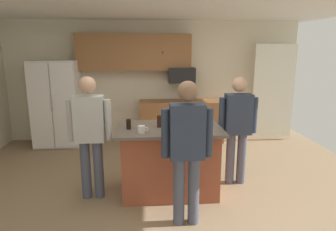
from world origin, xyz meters
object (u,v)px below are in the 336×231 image
(glass_dark_ale, at_px, (169,120))
(tumbler_amber, at_px, (195,126))
(kitchen_island, at_px, (169,160))
(glass_stout_tall, at_px, (129,124))
(microwave_over_range, at_px, (181,75))
(glass_pilsner, at_px, (160,121))
(person_guest_by_door, at_px, (90,130))
(person_elder_center, at_px, (238,124))
(refrigerator, at_px, (57,104))
(person_host_foreground, at_px, (187,145))
(mug_ceramic_white, at_px, (142,129))
(glass_short_whisky, at_px, (177,125))

(glass_dark_ale, xyz_separation_m, tumbler_amber, (0.30, -0.43, 0.02))
(kitchen_island, height_order, tumbler_amber, tumbler_amber)
(glass_stout_tall, bearing_deg, microwave_over_range, 68.43)
(kitchen_island, relative_size, glass_stout_tall, 10.35)
(kitchen_island, xyz_separation_m, glass_stout_tall, (-0.55, -0.05, 0.54))
(glass_pilsner, bearing_deg, person_guest_by_door, -173.61)
(microwave_over_range, height_order, person_elder_center, microwave_over_range)
(refrigerator, xyz_separation_m, person_elder_center, (3.18, -2.09, 0.03))
(kitchen_island, relative_size, glass_pilsner, 8.89)
(microwave_over_range, bearing_deg, refrigerator, -177.40)
(person_host_foreground, bearing_deg, glass_dark_ale, -1.96)
(kitchen_island, distance_m, person_elder_center, 1.13)
(tumbler_amber, xyz_separation_m, mug_ceramic_white, (-0.68, 0.03, -0.04))
(person_host_foreground, xyz_separation_m, glass_stout_tall, (-0.68, 0.74, 0.06))
(person_guest_by_door, bearing_deg, tumbler_amber, -13.03)
(mug_ceramic_white, bearing_deg, glass_dark_ale, 46.36)
(glass_pilsner, height_order, glass_dark_ale, glass_pilsner)
(kitchen_island, xyz_separation_m, person_host_foreground, (0.13, -0.79, 0.48))
(person_host_foreground, xyz_separation_m, glass_short_whisky, (-0.05, 0.66, 0.06))
(microwave_over_range, distance_m, kitchen_island, 2.65)
(person_host_foreground, distance_m, glass_stout_tall, 1.01)
(person_elder_center, bearing_deg, microwave_over_range, -87.86)
(refrigerator, distance_m, person_guest_by_door, 2.64)
(kitchen_island, xyz_separation_m, mug_ceramic_white, (-0.37, -0.26, 0.52))
(glass_short_whisky, xyz_separation_m, mug_ceramic_white, (-0.46, -0.13, -0.02))
(microwave_over_range, height_order, person_guest_by_door, person_guest_by_door)
(refrigerator, distance_m, kitchen_island, 3.19)
(person_elder_center, relative_size, mug_ceramic_white, 12.07)
(microwave_over_range, distance_m, glass_short_whisky, 2.63)
(kitchen_island, xyz_separation_m, person_elder_center, (1.02, 0.23, 0.44))
(tumbler_amber, relative_size, glass_stout_tall, 1.24)
(person_guest_by_door, distance_m, mug_ceramic_white, 0.71)
(glass_dark_ale, bearing_deg, refrigerator, 134.99)
(person_guest_by_door, xyz_separation_m, glass_pilsner, (0.92, 0.10, 0.08))
(refrigerator, bearing_deg, glass_dark_ale, -45.01)
(refrigerator, relative_size, mug_ceramic_white, 13.32)
(refrigerator, height_order, person_elder_center, refrigerator)
(person_host_foreground, bearing_deg, tumbler_amber, -28.41)
(microwave_over_range, height_order, glass_dark_ale, microwave_over_range)
(kitchen_island, relative_size, person_host_foreground, 0.85)
(microwave_over_range, relative_size, person_host_foreground, 0.34)
(mug_ceramic_white, bearing_deg, glass_stout_tall, 130.32)
(refrigerator, height_order, kitchen_island, refrigerator)
(glass_dark_ale, xyz_separation_m, mug_ceramic_white, (-0.38, -0.40, -0.01))
(refrigerator, relative_size, tumbler_amber, 10.47)
(glass_pilsner, relative_size, glass_short_whisky, 1.21)
(glass_pilsner, bearing_deg, tumbler_amber, -35.39)
(person_elder_center, bearing_deg, person_host_foreground, 36.51)
(refrigerator, bearing_deg, glass_pilsner, -48.41)
(person_elder_center, xyz_separation_m, glass_pilsner, (-1.15, -0.20, 0.11))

